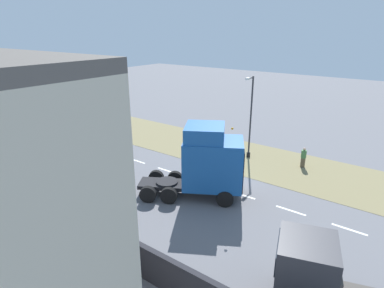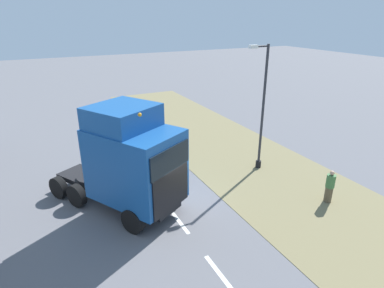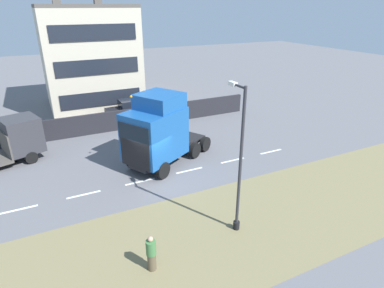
{
  "view_description": "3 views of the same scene",
  "coord_description": "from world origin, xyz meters",
  "px_view_note": "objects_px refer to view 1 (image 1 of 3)",
  "views": [
    {
      "loc": [
        16.72,
        9.14,
        10.09
      ],
      "look_at": [
        0.52,
        -2.76,
        2.87
      ],
      "focal_mm": 30.0,
      "sensor_mm": 36.0,
      "label": 1
    },
    {
      "loc": [
        4.52,
        11.13,
        8.02
      ],
      "look_at": [
        -2.12,
        -2.17,
        2.0
      ],
      "focal_mm": 30.0,
      "sensor_mm": 36.0,
      "label": 2
    },
    {
      "loc": [
        -16.05,
        5.32,
        9.52
      ],
      "look_at": [
        0.2,
        -2.59,
        1.67
      ],
      "focal_mm": 30.0,
      "sensor_mm": 36.0,
      "label": 3
    }
  ],
  "objects_px": {
    "flatbed_truck": "(318,275)",
    "parked_car": "(67,254)",
    "lamp_post": "(250,121)",
    "pedestrian": "(303,158)",
    "lorry_cab": "(209,162)"
  },
  "relations": [
    {
      "from": "flatbed_truck",
      "to": "parked_car",
      "type": "bearing_deg",
      "value": 98.38
    },
    {
      "from": "lamp_post",
      "to": "pedestrian",
      "type": "relative_size",
      "value": 4.24
    },
    {
      "from": "parked_car",
      "to": "lamp_post",
      "type": "bearing_deg",
      "value": 176.32
    },
    {
      "from": "pedestrian",
      "to": "lamp_post",
      "type": "bearing_deg",
      "value": -80.35
    },
    {
      "from": "flatbed_truck",
      "to": "lamp_post",
      "type": "bearing_deg",
      "value": 18.84
    },
    {
      "from": "parked_car",
      "to": "lorry_cab",
      "type": "bearing_deg",
      "value": 170.0
    },
    {
      "from": "flatbed_truck",
      "to": "pedestrian",
      "type": "bearing_deg",
      "value": 2.41
    },
    {
      "from": "lorry_cab",
      "to": "pedestrian",
      "type": "relative_size",
      "value": 4.24
    },
    {
      "from": "lamp_post",
      "to": "pedestrian",
      "type": "bearing_deg",
      "value": 99.65
    },
    {
      "from": "lorry_cab",
      "to": "flatbed_truck",
      "type": "bearing_deg",
      "value": 29.13
    },
    {
      "from": "parked_car",
      "to": "lamp_post",
      "type": "relative_size",
      "value": 0.71
    },
    {
      "from": "lorry_cab",
      "to": "pedestrian",
      "type": "height_order",
      "value": "lorry_cab"
    },
    {
      "from": "parked_car",
      "to": "lamp_post",
      "type": "xyz_separation_m",
      "value": [
        -16.75,
        0.16,
        2.17
      ]
    },
    {
      "from": "flatbed_truck",
      "to": "pedestrian",
      "type": "xyz_separation_m",
      "value": [
        -13.01,
        -4.72,
        -0.74
      ]
    },
    {
      "from": "flatbed_truck",
      "to": "pedestrian",
      "type": "height_order",
      "value": "flatbed_truck"
    }
  ]
}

